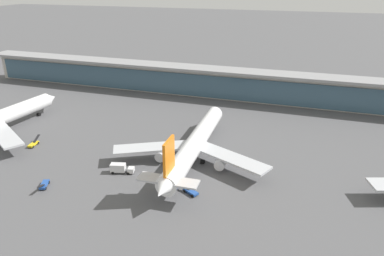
# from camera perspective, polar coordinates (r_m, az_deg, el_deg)

# --- Properties ---
(ground_plane) EXTENTS (1200.00, 1200.00, 0.00)m
(ground_plane) POSITION_cam_1_polar(r_m,az_deg,el_deg) (117.43, -1.91, -6.01)
(ground_plane) COLOR #515154
(airliner_centre_stand) EXTENTS (52.28, 67.91, 18.10)m
(airliner_centre_stand) POSITION_cam_1_polar(r_m,az_deg,el_deg) (118.34, 0.37, -2.65)
(airliner_centre_stand) COLOR white
(airliner_centre_stand) RESTS_ON ground
(service_truck_near_nose_blue) EXTENTS (3.91, 6.79, 2.70)m
(service_truck_near_nose_blue) POSITION_cam_1_polar(r_m,az_deg,el_deg) (114.33, -22.47, -8.33)
(service_truck_near_nose_blue) COLOR #234C9E
(service_truck_near_nose_blue) RESTS_ON ground
(service_truck_mid_apron_white) EXTENTS (7.64, 4.03, 3.10)m
(service_truck_mid_apron_white) POSITION_cam_1_polar(r_m,az_deg,el_deg) (114.73, -11.28, -6.26)
(service_truck_mid_apron_white) COLOR silver
(service_truck_mid_apron_white) RESTS_ON ground
(service_truck_by_tail_yellow) EXTENTS (2.55, 6.93, 2.70)m
(service_truck_by_tail_yellow) POSITION_cam_1_polar(r_m,az_deg,el_deg) (142.60, -23.88, -2.28)
(service_truck_by_tail_yellow) COLOR yellow
(service_truck_by_tail_yellow) RESTS_ON ground
(service_truck_on_taxiway_blue) EXTENTS (6.59, 4.51, 2.70)m
(service_truck_on_taxiway_blue) POSITION_cam_1_polar(r_m,az_deg,el_deg) (103.07, -0.28, -9.97)
(service_truck_on_taxiway_blue) COLOR #234C9E
(service_truck_on_taxiway_blue) RESTS_ON ground
(terminal_building) EXTENTS (282.64, 12.80, 15.20)m
(terminal_building) POSITION_cam_1_polar(r_m,az_deg,el_deg) (180.72, 6.11, 7.08)
(terminal_building) COLOR beige
(terminal_building) RESTS_ON ground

